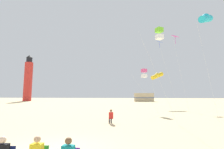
{
  "coord_description": "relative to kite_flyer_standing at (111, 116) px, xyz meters",
  "views": [
    {
      "loc": [
        3.17,
        -6.79,
        2.38
      ],
      "look_at": [
        1.4,
        10.24,
        4.44
      ],
      "focal_mm": 26.48,
      "sensor_mm": 36.0,
      "label": 1
    }
  ],
  "objects": [
    {
      "name": "kite_flyer_standing",
      "position": [
        0.0,
        0.0,
        0.0
      ],
      "size": [
        0.43,
        0.56,
        1.16
      ],
      "rotation": [
        0.0,
        0.0,
        3.43
      ],
      "color": "red",
      "rests_on": "ground"
    },
    {
      "name": "kite_diamond_magenta",
      "position": [
        8.51,
        10.99,
        9.95
      ],
      "size": [
        1.89,
        1.77,
        11.28
      ],
      "color": "silver",
      "rests_on": "ground"
    },
    {
      "name": "kite_box_rainbow",
      "position": [
        3.53,
        8.45,
        4.57
      ],
      "size": [
        3.46,
        2.34,
        5.76
      ],
      "color": "silver",
      "rests_on": "ground"
    },
    {
      "name": "kite_diamond_blue",
      "position": [
        7.25,
        16.21,
        10.78
      ],
      "size": [
        3.47,
        3.17,
        12.2
      ],
      "color": "silver",
      "rests_on": "ground"
    },
    {
      "name": "kite_tube_gold",
      "position": [
        6.46,
        15.85,
        5.05
      ],
      "size": [
        2.48,
        2.01,
        6.36
      ],
      "color": "silver",
      "rests_on": "ground"
    },
    {
      "name": "kite_box_lime",
      "position": [
        4.54,
        2.3,
        7.7
      ],
      "size": [
        2.88,
        2.49,
        8.9
      ],
      "color": "silver",
      "rests_on": "ground"
    },
    {
      "name": "kite_tube_cyan",
      "position": [
        9.37,
        3.14,
        9.44
      ],
      "size": [
        2.19,
        2.32,
        10.76
      ],
      "color": "silver",
      "rests_on": "ground"
    },
    {
      "name": "lighthouse_distant",
      "position": [
        -34.91,
        42.38,
        7.22
      ],
      "size": [
        2.8,
        2.8,
        16.8
      ],
      "color": "red",
      "rests_on": "ground"
    },
    {
      "name": "rv_van_tan",
      "position": [
        6.37,
        43.04,
        0.78
      ],
      "size": [
        6.5,
        2.5,
        2.8
      ],
      "rotation": [
        0.0,
        0.0,
        0.03
      ],
      "color": "#C6B28C",
      "rests_on": "ground"
    }
  ]
}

